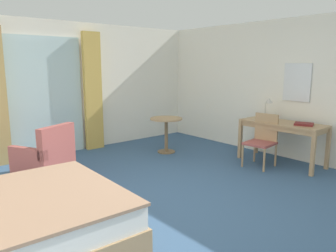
{
  "coord_description": "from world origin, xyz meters",
  "views": [
    {
      "loc": [
        -2.61,
        -3.12,
        1.77
      ],
      "look_at": [
        0.42,
        0.48,
        0.89
      ],
      "focal_mm": 35.12,
      "sensor_mm": 36.0,
      "label": 1
    }
  ],
  "objects_px": {
    "round_cafe_table": "(166,127)",
    "writing_desk": "(283,127)",
    "desk_lamp": "(268,103)",
    "armchair_by_window": "(46,156)",
    "bed": "(7,229)",
    "closed_book": "(304,124)",
    "desk_chair": "(262,138)"
  },
  "relations": [
    {
      "from": "armchair_by_window",
      "to": "round_cafe_table",
      "type": "distance_m",
      "value": 2.41
    },
    {
      "from": "desk_chair",
      "to": "armchair_by_window",
      "type": "distance_m",
      "value": 3.66
    },
    {
      "from": "bed",
      "to": "armchair_by_window",
      "type": "height_order",
      "value": "bed"
    },
    {
      "from": "desk_chair",
      "to": "round_cafe_table",
      "type": "distance_m",
      "value": 1.92
    },
    {
      "from": "desk_lamp",
      "to": "armchair_by_window",
      "type": "relative_size",
      "value": 0.45
    },
    {
      "from": "bed",
      "to": "closed_book",
      "type": "bearing_deg",
      "value": -4.47
    },
    {
      "from": "bed",
      "to": "desk_lamp",
      "type": "distance_m",
      "value": 4.75
    },
    {
      "from": "writing_desk",
      "to": "round_cafe_table",
      "type": "height_order",
      "value": "writing_desk"
    },
    {
      "from": "writing_desk",
      "to": "desk_chair",
      "type": "height_order",
      "value": "desk_chair"
    },
    {
      "from": "desk_lamp",
      "to": "closed_book",
      "type": "bearing_deg",
      "value": -93.27
    },
    {
      "from": "armchair_by_window",
      "to": "desk_lamp",
      "type": "bearing_deg",
      "value": -25.58
    },
    {
      "from": "bed",
      "to": "closed_book",
      "type": "height_order",
      "value": "bed"
    },
    {
      "from": "bed",
      "to": "closed_book",
      "type": "relative_size",
      "value": 6.95
    },
    {
      "from": "round_cafe_table",
      "to": "writing_desk",
      "type": "bearing_deg",
      "value": -60.09
    },
    {
      "from": "bed",
      "to": "round_cafe_table",
      "type": "bearing_deg",
      "value": 28.96
    },
    {
      "from": "closed_book",
      "to": "armchair_by_window",
      "type": "bearing_deg",
      "value": 123.79
    },
    {
      "from": "desk_lamp",
      "to": "round_cafe_table",
      "type": "height_order",
      "value": "desk_lamp"
    },
    {
      "from": "desk_lamp",
      "to": "round_cafe_table",
      "type": "relative_size",
      "value": 0.61
    },
    {
      "from": "writing_desk",
      "to": "armchair_by_window",
      "type": "height_order",
      "value": "armchair_by_window"
    },
    {
      "from": "bed",
      "to": "desk_chair",
      "type": "distance_m",
      "value": 4.25
    },
    {
      "from": "desk_chair",
      "to": "round_cafe_table",
      "type": "xyz_separation_m",
      "value": [
        -0.72,
        1.78,
        0.02
      ]
    },
    {
      "from": "closed_book",
      "to": "armchair_by_window",
      "type": "xyz_separation_m",
      "value": [
        -3.51,
        2.44,
        -0.44
      ]
    },
    {
      "from": "bed",
      "to": "round_cafe_table",
      "type": "xyz_separation_m",
      "value": [
        3.52,
        1.95,
        0.23
      ]
    },
    {
      "from": "round_cafe_table",
      "to": "closed_book",
      "type": "bearing_deg",
      "value": -64.28
    },
    {
      "from": "writing_desk",
      "to": "armchair_by_window",
      "type": "bearing_deg",
      "value": 149.63
    },
    {
      "from": "bed",
      "to": "desk_chair",
      "type": "relative_size",
      "value": 2.22
    },
    {
      "from": "desk_lamp",
      "to": "closed_book",
      "type": "xyz_separation_m",
      "value": [
        -0.04,
        -0.74,
        -0.29
      ]
    },
    {
      "from": "desk_chair",
      "to": "desk_lamp",
      "type": "xyz_separation_m",
      "value": [
        0.43,
        0.2,
        0.56
      ]
    },
    {
      "from": "closed_book",
      "to": "round_cafe_table",
      "type": "height_order",
      "value": "closed_book"
    },
    {
      "from": "writing_desk",
      "to": "desk_lamp",
      "type": "height_order",
      "value": "desk_lamp"
    },
    {
      "from": "desk_chair",
      "to": "armchair_by_window",
      "type": "bearing_deg",
      "value": 148.59
    },
    {
      "from": "armchair_by_window",
      "to": "writing_desk",
      "type": "bearing_deg",
      "value": -30.37
    }
  ]
}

